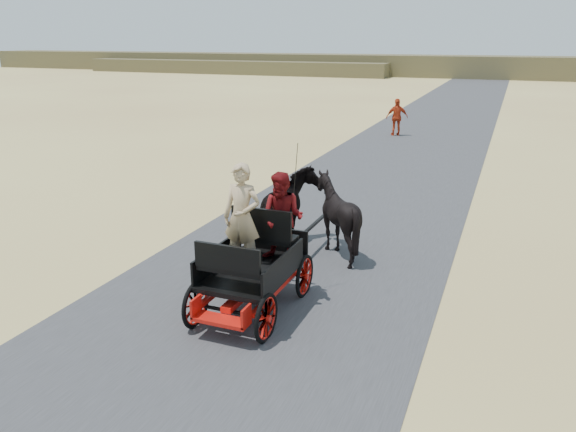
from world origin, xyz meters
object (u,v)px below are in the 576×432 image
at_px(horse_right, 337,216).
at_px(pedestrian, 397,117).
at_px(horse_left, 288,210).
at_px(carriage, 253,290).

relative_size(horse_right, pedestrian, 0.98).
bearing_deg(horse_right, pedestrian, -83.28).
distance_m(horse_left, horse_right, 1.10).
bearing_deg(pedestrian, horse_right, 74.79).
xyz_separation_m(carriage, pedestrian, (-1.29, 18.59, 0.50)).
height_order(carriage, horse_right, horse_right).
bearing_deg(horse_left, carriage, 100.39).
bearing_deg(carriage, horse_left, 100.39).
bearing_deg(carriage, pedestrian, 93.96).
height_order(carriage, horse_left, horse_left).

